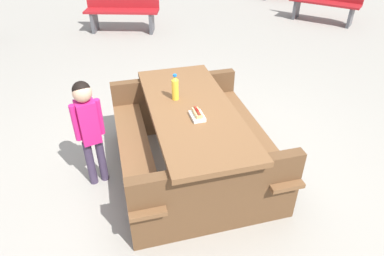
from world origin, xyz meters
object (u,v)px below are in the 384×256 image
(soda_bottle, at_px, (175,88))
(park_bench_mid, at_px, (122,9))
(child_in_coat, at_px, (88,122))
(picnic_table, at_px, (192,135))
(park_bench_near, at_px, (326,1))
(hotdog_tray, at_px, (197,115))

(soda_bottle, xyz_separation_m, park_bench_mid, (-4.22, -1.55, -0.42))
(child_in_coat, height_order, park_bench_mid, child_in_coat)
(park_bench_mid, bearing_deg, child_in_coat, 9.92)
(picnic_table, relative_size, park_bench_mid, 1.42)
(child_in_coat, height_order, park_bench_near, child_in_coat)
(park_bench_near, distance_m, park_bench_mid, 4.45)
(picnic_table, bearing_deg, child_in_coat, -76.91)
(soda_bottle, height_order, park_bench_mid, soda_bottle)
(child_in_coat, bearing_deg, picnic_table, 103.09)
(child_in_coat, xyz_separation_m, park_bench_near, (-5.53, 3.55, -0.24))
(park_bench_mid, bearing_deg, park_bench_near, 102.21)
(soda_bottle, relative_size, park_bench_near, 0.17)
(hotdog_tray, bearing_deg, park_bench_mid, -158.73)
(soda_bottle, relative_size, hotdog_tray, 1.24)
(park_bench_near, xyz_separation_m, park_bench_mid, (0.94, -4.35, 0.00))
(soda_bottle, height_order, park_bench_near, soda_bottle)
(picnic_table, height_order, soda_bottle, soda_bottle)
(soda_bottle, xyz_separation_m, child_in_coat, (0.36, -0.74, -0.18))
(soda_bottle, distance_m, hotdog_tray, 0.40)
(picnic_table, relative_size, hotdog_tray, 10.41)
(soda_bottle, bearing_deg, park_bench_near, 151.49)
(hotdog_tray, xyz_separation_m, child_in_coat, (0.04, -0.97, -0.09))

